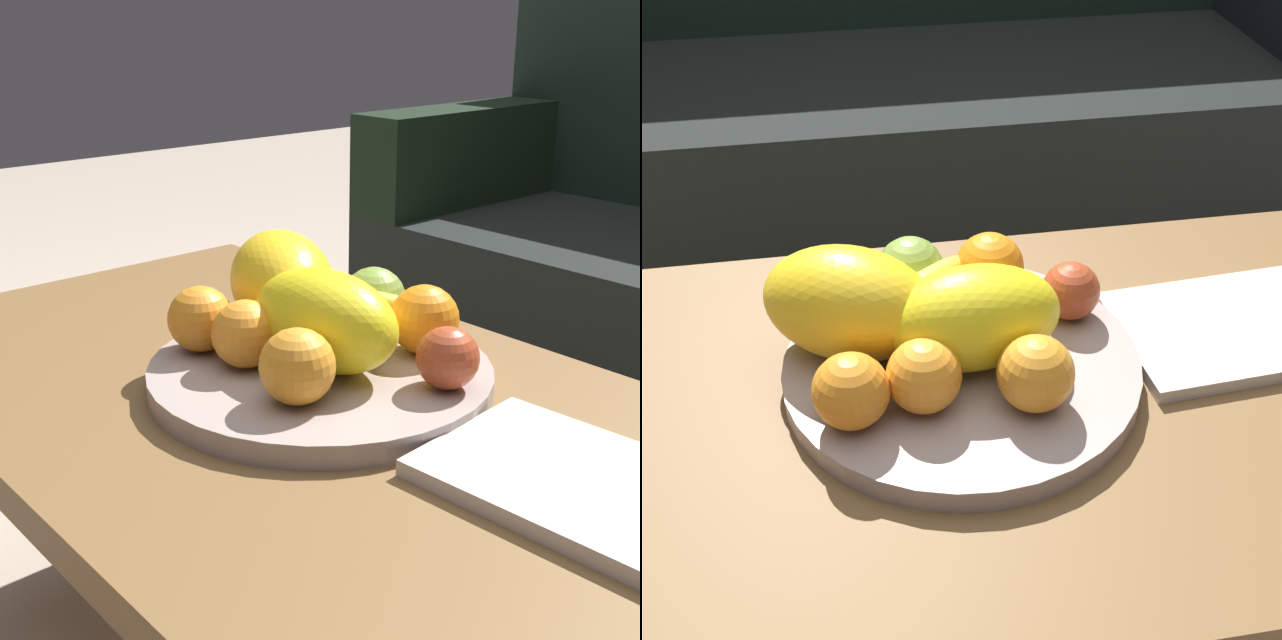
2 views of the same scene
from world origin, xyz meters
TOP-DOWN VIEW (x-y plane):
  - coffee_table at (0.00, 0.00)m, footprint 1.05×0.61m
  - fruit_bowl at (0.02, 0.03)m, footprint 0.37×0.37m
  - melon_large_front at (0.03, 0.03)m, footprint 0.19×0.12m
  - melon_smaller_beside at (-0.09, 0.07)m, footprint 0.21×0.18m
  - orange_front at (0.07, 0.14)m, footprint 0.08×0.08m
  - orange_left at (-0.03, -0.03)m, footprint 0.07×0.07m
  - orange_right at (0.07, -0.05)m, footprint 0.07×0.07m
  - orange_back at (-0.10, -0.04)m, footprint 0.07×0.07m
  - apple_front at (0.15, 0.09)m, footprint 0.06×0.06m
  - apple_left at (-0.02, 0.15)m, footprint 0.08×0.08m
  - banana_bunch at (-0.00, 0.11)m, footprint 0.16×0.16m
  - magazine at (0.32, 0.06)m, footprint 0.26×0.20m

SIDE VIEW (x-z plane):
  - coffee_table at x=0.00m, z-range 0.17..0.63m
  - magazine at x=0.32m, z-range 0.45..0.47m
  - fruit_bowl at x=0.02m, z-range 0.45..0.48m
  - banana_bunch at x=0.00m, z-range 0.47..0.54m
  - apple_front at x=0.15m, z-range 0.48..0.54m
  - orange_left at x=-0.03m, z-range 0.48..0.55m
  - orange_back at x=-0.10m, z-range 0.48..0.55m
  - orange_right at x=0.07m, z-range 0.48..0.55m
  - apple_left at x=-0.02m, z-range 0.48..0.55m
  - orange_front at x=0.07m, z-range 0.48..0.55m
  - melon_large_front at x=0.03m, z-range 0.48..0.58m
  - melon_smaller_beside at x=-0.09m, z-range 0.48..0.59m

